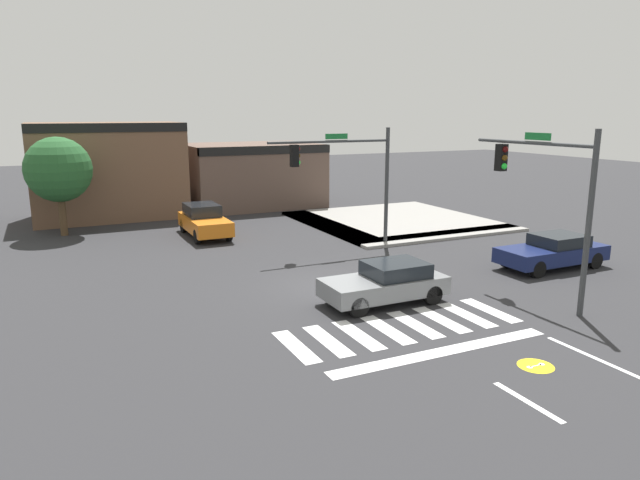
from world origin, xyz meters
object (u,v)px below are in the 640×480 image
object	(u,v)px
roadside_tree	(58,170)
car_orange	(204,221)
traffic_signal_northeast	(346,167)
car_gray	(386,283)
car_navy	(553,251)
traffic_signal_southeast	(546,184)

from	to	relation	value
roadside_tree	car_orange	bearing A→B (deg)	-27.05
traffic_signal_northeast	car_gray	size ratio (longest dim) A/B	1.47
roadside_tree	car_gray	bearing A→B (deg)	-60.49
roadside_tree	traffic_signal_northeast	bearing A→B (deg)	-37.17
car_gray	car_navy	bearing A→B (deg)	-174.30
car_orange	car_navy	distance (m)	16.62
car_navy	traffic_signal_northeast	bearing A→B (deg)	-47.83
traffic_signal_northeast	traffic_signal_southeast	bearing A→B (deg)	103.94
traffic_signal_northeast	car_gray	bearing A→B (deg)	71.95
traffic_signal_southeast	car_gray	distance (m)	6.09
traffic_signal_southeast	traffic_signal_northeast	bearing A→B (deg)	13.94
traffic_signal_southeast	car_orange	size ratio (longest dim) A/B	1.28
car_gray	car_navy	world-z (taller)	car_navy
roadside_tree	car_navy	bearing A→B (deg)	-41.21
car_gray	roadside_tree	size ratio (longest dim) A/B	0.82
car_orange	roadside_tree	xyz separation A→B (m)	(-6.51, 3.32, 2.57)
traffic_signal_northeast	car_navy	world-z (taller)	traffic_signal_northeast
car_orange	roadside_tree	world-z (taller)	roadside_tree
traffic_signal_southeast	car_orange	xyz separation A→B (m)	(-7.56, 15.00, -3.13)
traffic_signal_southeast	car_navy	world-z (taller)	traffic_signal_southeast
traffic_signal_northeast	car_orange	distance (m)	8.20
car_orange	car_gray	xyz separation A→B (m)	(2.77, -13.08, -0.11)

